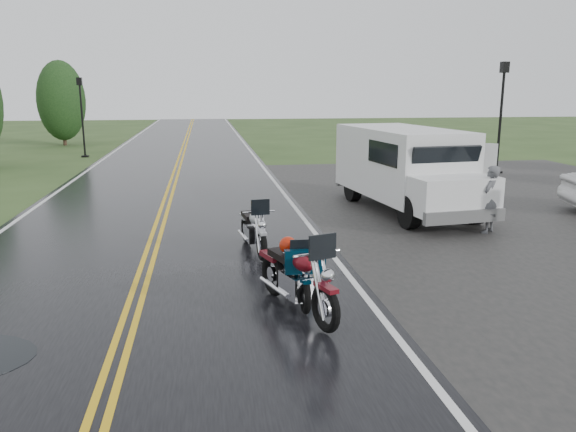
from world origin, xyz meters
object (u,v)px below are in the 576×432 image
Objects in this scene: motorcycle_red at (326,290)px; motorcycle_silver at (262,234)px; motorcycle_teal at (305,281)px; lamp_post_far_left at (82,117)px; lamp_post_far_right at (501,118)px; van_white at (411,182)px; person_at_van at (489,201)px.

motorcycle_red is 1.13× the size of motorcycle_silver.
motorcycle_teal is 23.83m from lamp_post_far_left.
lamp_post_far_right is at bearing -25.39° from lamp_post_far_left.
motorcycle_teal is 2.85m from motorcycle_silver.
motorcycle_teal is (-0.16, 0.72, -0.11)m from motorcycle_red.
motorcycle_silver is 0.34× the size of van_white.
motorcycle_teal is at bearing -71.30° from lamp_post_far_left.
van_white is (3.56, 5.08, 0.63)m from motorcycle_teal.
van_white reaches higher than motorcycle_red.
van_white is at bearing 41.32° from motorcycle_red.
motorcycle_silver reaches higher than motorcycle_teal.
van_white is at bearing -129.02° from lamp_post_far_right.
van_white is 3.75× the size of person_at_van.
lamp_post_far_right reaches higher than motorcycle_silver.
person_at_van is 0.40× the size of lamp_post_far_left.
motorcycle_silver is 0.45× the size of lamp_post_far_right.
motorcycle_red is at bearing 0.15° from person_at_van.
lamp_post_far_left is (-7.79, 23.24, 1.35)m from motorcycle_red.
lamp_post_far_left reaches higher than van_white.
lamp_post_far_right is at bearing 53.68° from motorcycle_teal.
lamp_post_far_left is (-12.95, 18.10, 1.23)m from person_at_van.
lamp_post_far_right is (10.66, 13.84, 1.72)m from motorcycle_teal.
lamp_post_far_left is at bearing 90.21° from motorcycle_red.
motorcycle_teal is 0.95× the size of motorcycle_silver.
van_white is 11.33m from lamp_post_far_right.
lamp_post_far_left reaches higher than motorcycle_silver.
motorcycle_teal is 0.48× the size of lamp_post_far_left.
person_at_van is at bearing -27.64° from van_white.
motorcycle_silver is at bearing -157.28° from van_white.
person_at_van is at bearing 26.59° from motorcycle_red.
person_at_van reaches higher than motorcycle_teal.
lamp_post_far_right is at bearing 37.47° from motorcycle_silver.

